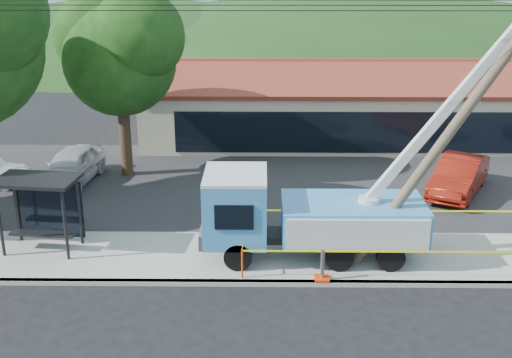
{
  "coord_description": "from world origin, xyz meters",
  "views": [
    {
      "loc": [
        -0.37,
        -16.64,
        10.31
      ],
      "look_at": [
        -0.62,
        5.0,
        2.68
      ],
      "focal_mm": 45.0,
      "sensor_mm": 36.0,
      "label": 1
    }
  ],
  "objects_px": {
    "car_silver": "(74,184)",
    "leaning_pole": "(456,124)",
    "utility_truck": "(307,212)",
    "bus_shelter": "(41,196)",
    "car_red": "(457,195)"
  },
  "relations": [
    {
      "from": "car_red",
      "to": "utility_truck",
      "type": "bearing_deg",
      "value": -109.37
    },
    {
      "from": "bus_shelter",
      "to": "car_silver",
      "type": "distance_m",
      "value": 7.56
    },
    {
      "from": "utility_truck",
      "to": "leaning_pole",
      "type": "height_order",
      "value": "utility_truck"
    },
    {
      "from": "bus_shelter",
      "to": "car_silver",
      "type": "bearing_deg",
      "value": 104.45
    },
    {
      "from": "bus_shelter",
      "to": "car_silver",
      "type": "height_order",
      "value": "bus_shelter"
    },
    {
      "from": "car_silver",
      "to": "leaning_pole",
      "type": "bearing_deg",
      "value": -21.97
    },
    {
      "from": "utility_truck",
      "to": "car_silver",
      "type": "bearing_deg",
      "value": 143.66
    },
    {
      "from": "leaning_pole",
      "to": "bus_shelter",
      "type": "height_order",
      "value": "leaning_pole"
    },
    {
      "from": "bus_shelter",
      "to": "leaning_pole",
      "type": "bearing_deg",
      "value": 2.13
    },
    {
      "from": "utility_truck",
      "to": "car_silver",
      "type": "xyz_separation_m",
      "value": [
        -10.51,
        7.73,
        -1.81
      ]
    },
    {
      "from": "car_silver",
      "to": "car_red",
      "type": "bearing_deg",
      "value": 2.38
    },
    {
      "from": "bus_shelter",
      "to": "car_red",
      "type": "bearing_deg",
      "value": 25.85
    },
    {
      "from": "bus_shelter",
      "to": "car_red",
      "type": "distance_m",
      "value": 17.85
    },
    {
      "from": "utility_truck",
      "to": "bus_shelter",
      "type": "height_order",
      "value": "utility_truck"
    },
    {
      "from": "bus_shelter",
      "to": "car_red",
      "type": "height_order",
      "value": "bus_shelter"
    }
  ]
}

